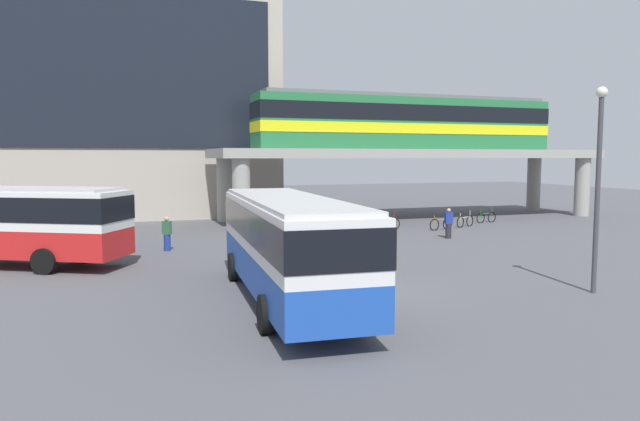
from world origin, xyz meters
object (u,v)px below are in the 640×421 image
object	(u,v)px
station_building	(120,95)
bicycle_orange	(362,228)
bicycle_silver	(465,221)
bicycle_brown	(441,224)
bicycle_red	(385,224)
bus_main	(287,237)
pedestrian_at_kerb	(449,224)
bicycle_green	(486,217)
train	(407,122)
pedestrian_by_bike_rack	(167,235)

from	to	relation	value
station_building	bicycle_orange	xyz separation A→B (m)	(12.57, -18.97, -8.94)
bicycle_silver	bicycle_brown	distance (m)	2.39
bicycle_orange	bicycle_red	bearing A→B (deg)	36.42
station_building	bus_main	xyz separation A→B (m)	(4.16, -32.47, -7.31)
bicycle_orange	pedestrian_at_kerb	distance (m)	4.89
bicycle_green	train	bearing A→B (deg)	132.62
train	bicycle_orange	distance (m)	11.60
bicycle_red	bicycle_brown	xyz separation A→B (m)	(3.08, -1.37, 0.00)
bicycle_red	bicycle_green	distance (m)	8.12
bicycle_red	pedestrian_at_kerb	xyz separation A→B (m)	(1.50, -4.72, 0.41)
station_building	bicycle_green	bearing A→B (deg)	-35.17
pedestrian_by_bike_rack	pedestrian_at_kerb	bearing A→B (deg)	-3.03
bus_main	bicycle_brown	distance (m)	19.66
bus_main	pedestrian_at_kerb	size ratio (longest dim) A/B	6.79
station_building	bicycle_silver	distance (m)	28.39
bicycle_silver	bicycle_red	bearing A→B (deg)	174.06
bicycle_red	pedestrian_by_bike_rack	xyz separation A→B (m)	(-13.37, -3.93, 0.40)
bicycle_orange	pedestrian_at_kerb	bearing A→B (deg)	-37.76
bicycle_brown	pedestrian_at_kerb	distance (m)	3.73
station_building	bicycle_brown	xyz separation A→B (m)	(18.00, -18.60, -8.94)
bicycle_orange	bicycle_brown	xyz separation A→B (m)	(5.43, 0.37, 0.00)
bus_main	pedestrian_at_kerb	distance (m)	16.20
bicycle_red	pedestrian_at_kerb	size ratio (longest dim) A/B	1.05
bicycle_orange	pedestrian_at_kerb	size ratio (longest dim) A/B	1.02
bicycle_brown	bicycle_green	size ratio (longest dim) A/B	1.00
bus_main	pedestrian_at_kerb	xyz separation A→B (m)	(12.26, 10.52, -1.22)
station_building	train	bearing A→B (deg)	-32.11
bicycle_red	station_building	bearing A→B (deg)	130.89
bicycle_silver	bicycle_red	size ratio (longest dim) A/B	0.97
bicycle_orange	pedestrian_by_bike_rack	size ratio (longest dim) A/B	1.03
bicycle_brown	pedestrian_at_kerb	bearing A→B (deg)	-115.16
bicycle_orange	pedestrian_by_bike_rack	xyz separation A→B (m)	(-11.01, -2.20, 0.40)
pedestrian_by_bike_rack	train	bearing A→B (deg)	27.58
train	pedestrian_by_bike_rack	bearing A→B (deg)	-152.42
bus_main	bicycle_orange	size ratio (longest dim) A/B	6.67
bicycle_silver	bicycle_orange	world-z (taller)	same
train	bus_main	distance (m)	25.83
station_building	bicycle_green	distance (m)	29.49
station_building	bus_main	distance (m)	33.54
train	bicycle_green	bearing A→B (deg)	-47.38
bus_main	pedestrian_by_bike_rack	world-z (taller)	bus_main
bicycle_green	pedestrian_at_kerb	world-z (taller)	pedestrian_at_kerb
train	pedestrian_by_bike_rack	xyz separation A→B (m)	(-17.56, -9.17, -6.16)
train	pedestrian_at_kerb	distance (m)	12.01
station_building	train	world-z (taller)	station_building
pedestrian_at_kerb	bicycle_red	bearing A→B (deg)	107.67
train	bicycle_green	distance (m)	8.69
bicycle_silver	bicycle_red	distance (m)	5.36
station_building	bicycle_brown	bearing A→B (deg)	-45.93
bicycle_green	bicycle_orange	bearing A→B (deg)	-165.04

